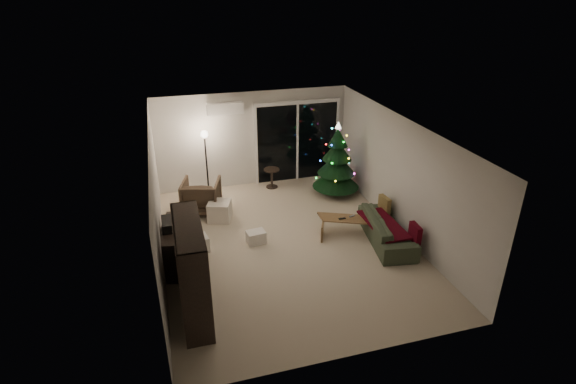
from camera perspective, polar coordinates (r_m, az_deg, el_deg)
name	(u,v)px	position (r m, az deg, el deg)	size (l,w,h in m)	color
room	(289,170)	(10.40, 0.07, 2.76)	(6.50, 7.51, 2.60)	beige
bookshelf	(179,272)	(7.40, -13.69, -9.90)	(0.42, 1.65, 1.65)	black
media_cabinet	(176,246)	(8.89, -14.04, -6.66)	(0.49, 1.30, 0.81)	black
stereo	(173,223)	(8.65, -14.38, -3.88)	(0.41, 0.49, 0.17)	black
armchair	(201,196)	(10.79, -10.94, -0.46)	(0.85, 0.87, 0.79)	#3C3022
ottoman	(220,211)	(10.40, -8.69, -2.37)	(0.49, 0.49, 0.45)	silver
cardboard_box_a	(196,244)	(9.32, -11.55, -6.54)	(0.46, 0.35, 0.33)	silver
cardboard_box_b	(256,237)	(9.47, -4.10, -5.73)	(0.38, 0.28, 0.26)	silver
side_table	(272,178)	(11.89, -2.07, 1.77)	(0.41, 0.41, 0.52)	black
floor_lamp	(207,166)	(11.32, -10.27, 3.30)	(0.27, 0.27, 1.68)	black
sofa	(387,229)	(9.67, 12.46, -4.60)	(1.90, 0.74, 0.56)	#353D2C
sofa_throw	(383,224)	(9.57, 12.00, -4.04)	(0.59, 1.37, 0.05)	#550618
cushion_a	(384,204)	(10.18, 12.15, -1.55)	(0.11, 0.37, 0.37)	olive
cushion_b	(415,233)	(9.20, 15.84, -5.04)	(0.11, 0.37, 0.37)	#550618
coffee_table	(348,226)	(9.81, 7.65, -4.29)	(1.23, 0.43, 0.39)	olive
remote_a	(342,219)	(9.65, 6.90, -3.36)	(0.15, 0.05, 0.02)	black
remote_b	(352,216)	(9.79, 8.14, -3.02)	(0.14, 0.04, 0.02)	slate
christmas_tree	(337,159)	(11.30, 6.22, 4.18)	(1.19, 1.19, 1.92)	black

